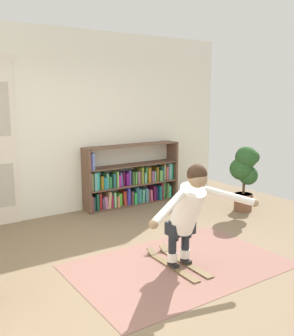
{
  "coord_description": "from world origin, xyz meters",
  "views": [
    {
      "loc": [
        -2.38,
        -3.2,
        1.89
      ],
      "look_at": [
        0.09,
        0.48,
        1.05
      ],
      "focal_mm": 41.29,
      "sensor_mm": 36.0,
      "label": 1
    }
  ],
  "objects_px": {
    "person_skier": "(189,208)",
    "potted_plant": "(245,172)",
    "skis_pair": "(177,263)",
    "bookshelf": "(131,182)"
  },
  "relations": [
    {
      "from": "skis_pair",
      "to": "bookshelf",
      "type": "bearing_deg",
      "value": 70.06
    },
    {
      "from": "bookshelf",
      "to": "potted_plant",
      "type": "height_order",
      "value": "potted_plant"
    },
    {
      "from": "skis_pair",
      "to": "person_skier",
      "type": "xyz_separation_m",
      "value": [
        -0.0,
        -0.19,
        0.69
      ]
    },
    {
      "from": "person_skier",
      "to": "potted_plant",
      "type": "bearing_deg",
      "value": 28.4
    },
    {
      "from": "potted_plant",
      "to": "skis_pair",
      "type": "height_order",
      "value": "potted_plant"
    },
    {
      "from": "bookshelf",
      "to": "potted_plant",
      "type": "relative_size",
      "value": 1.64
    },
    {
      "from": "potted_plant",
      "to": "skis_pair",
      "type": "distance_m",
      "value": 2.46
    },
    {
      "from": "skis_pair",
      "to": "person_skier",
      "type": "distance_m",
      "value": 0.71
    },
    {
      "from": "potted_plant",
      "to": "person_skier",
      "type": "distance_m",
      "value": 2.46
    },
    {
      "from": "skis_pair",
      "to": "person_skier",
      "type": "height_order",
      "value": "person_skier"
    }
  ]
}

